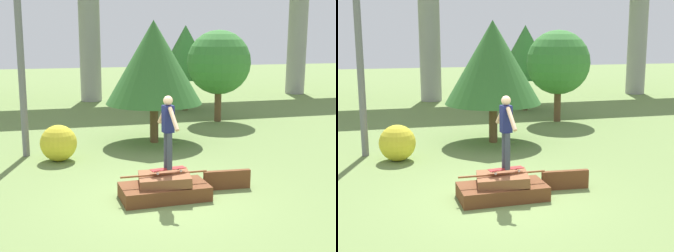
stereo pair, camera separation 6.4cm
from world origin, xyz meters
TOP-DOWN VIEW (x-y plane):
  - ground_plane at (0.00, 0.00)m, footprint 80.00×80.00m
  - scrap_pile at (0.00, 0.01)m, footprint 1.93×1.10m
  - scrap_plank_loose at (1.56, 0.25)m, footprint 1.11×0.19m
  - skateboard at (0.09, 0.04)m, footprint 0.80×0.30m
  - skater at (0.09, 0.04)m, footprint 0.25×1.06m
  - utility_pole at (-3.03, 4.55)m, footprint 1.30×0.20m
  - tree_behind_left at (3.94, 11.35)m, footprint 2.68×2.68m
  - tree_behind_right at (4.41, 8.31)m, footprint 2.57×2.57m
  - tree_mid_back at (1.02, 5.31)m, footprint 3.14×3.14m
  - bush_yellow_flowering at (-2.11, 3.75)m, footprint 1.03×1.03m

SIDE VIEW (x-z plane):
  - ground_plane at x=0.00m, z-range 0.00..0.00m
  - scrap_plank_loose at x=1.56m, z-range 0.00..0.44m
  - scrap_pile at x=0.00m, z-range -0.06..0.52m
  - bush_yellow_flowering at x=-2.11m, z-range 0.00..1.03m
  - skateboard at x=0.09m, z-range 0.61..0.69m
  - skater at x=0.09m, z-range 0.78..2.38m
  - tree_behind_right at x=4.41m, z-range 0.55..4.24m
  - tree_mid_back at x=1.02m, z-range 0.64..4.62m
  - tree_behind_left at x=3.94m, z-range 0.73..4.65m
  - utility_pole at x=-3.03m, z-range 0.12..7.28m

